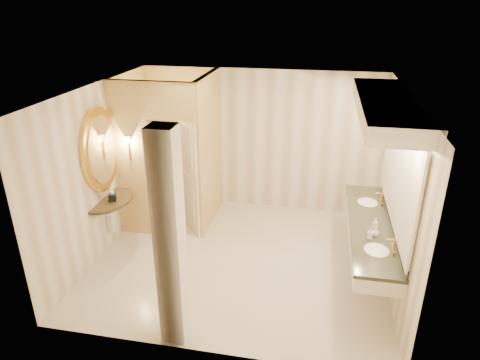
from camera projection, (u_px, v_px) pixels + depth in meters
The scene contains 16 objects.
floor at pixel (240, 259), 6.88m from camera, with size 4.50×4.50×0.00m, color beige.
ceiling at pixel (240, 91), 5.81m from camera, with size 4.50×4.50×0.00m, color white.
wall_back at pixel (260, 141), 8.15m from camera, with size 4.50×0.02×2.70m, color silver.
wall_front at pixel (204, 256), 4.55m from camera, with size 4.50×0.02×2.70m, color silver.
wall_left at pixel (100, 171), 6.74m from camera, with size 0.02×4.00×2.70m, color silver.
wall_right at pixel (398, 194), 5.95m from camera, with size 0.02×4.00×2.70m, color silver.
toilet_closet at pixel (186, 153), 7.40m from camera, with size 1.50×1.55×2.70m.
wall_sconce at pixel (128, 141), 6.92m from camera, with size 0.14×0.14×0.42m.
vanity at pixel (381, 175), 5.86m from camera, with size 0.75×2.83×2.09m.
console_shelf at pixel (103, 171), 6.75m from camera, with size 1.04×1.04×1.97m.
pillar at pixel (170, 242), 4.81m from camera, with size 0.30×0.30×2.70m, color white.
tissue_box at pixel (113, 197), 6.83m from camera, with size 0.12×0.12×0.12m, color black.
toilet at pixel (202, 187), 8.50m from camera, with size 0.44×0.77×0.79m, color white.
soap_bottle_a at pixel (370, 233), 5.75m from camera, with size 0.07×0.07×0.15m, color beige.
soap_bottle_b at pixel (375, 232), 5.81m from camera, with size 0.10×0.10×0.13m, color silver.
soap_bottle_c at pixel (375, 225), 5.93m from camera, with size 0.07×0.07×0.19m, color #C6B28C.
Camera 1 is at (1.12, -5.71, 3.89)m, focal length 32.00 mm.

